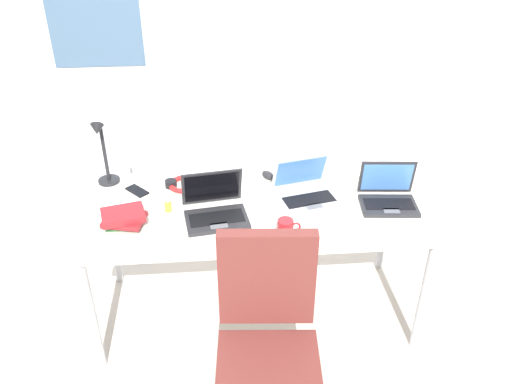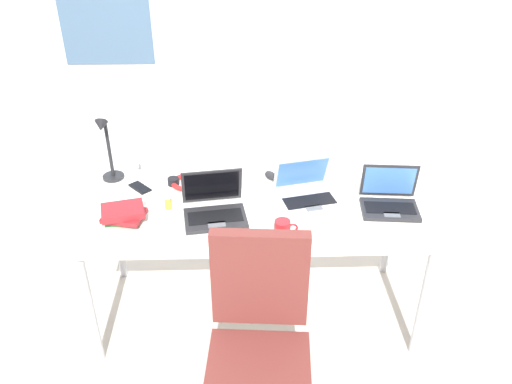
{
  "view_description": "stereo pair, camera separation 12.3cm",
  "coord_description": "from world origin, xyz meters",
  "px_view_note": "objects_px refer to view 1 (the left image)",
  "views": [
    {
      "loc": [
        -0.19,
        -2.29,
        2.22
      ],
      "look_at": [
        0.0,
        0.0,
        0.82
      ],
      "focal_mm": 36.88,
      "sensor_mm": 36.0,
      "label": 1
    },
    {
      "loc": [
        -0.07,
        -2.3,
        2.22
      ],
      "look_at": [
        0.0,
        0.0,
        0.82
      ],
      "focal_mm": 36.88,
      "sensor_mm": 36.0,
      "label": 2
    }
  ],
  "objects_px": {
    "laptop_mid_desk": "(388,197)",
    "cell_phone": "(137,191)",
    "desk_lamp": "(103,153)",
    "office_chair": "(268,362)",
    "coffee_mug": "(286,228)",
    "headphones": "(185,184)",
    "book_stack": "(124,218)",
    "laptop_center": "(215,209)",
    "computer_mouse": "(268,175)",
    "pill_bottle": "(168,204)",
    "laptop_near_lamp": "(306,192)"
  },
  "relations": [
    {
      "from": "laptop_mid_desk",
      "to": "cell_phone",
      "type": "height_order",
      "value": "laptop_mid_desk"
    },
    {
      "from": "desk_lamp",
      "to": "office_chair",
      "type": "distance_m",
      "value": 1.39
    },
    {
      "from": "laptop_mid_desk",
      "to": "coffee_mug",
      "type": "distance_m",
      "value": 0.61
    },
    {
      "from": "headphones",
      "to": "office_chair",
      "type": "distance_m",
      "value": 1.09
    },
    {
      "from": "desk_lamp",
      "to": "office_chair",
      "type": "relative_size",
      "value": 0.41
    },
    {
      "from": "headphones",
      "to": "book_stack",
      "type": "xyz_separation_m",
      "value": [
        -0.28,
        -0.35,
        0.03
      ]
    },
    {
      "from": "laptop_center",
      "to": "office_chair",
      "type": "relative_size",
      "value": 0.35
    },
    {
      "from": "cell_phone",
      "to": "coffee_mug",
      "type": "distance_m",
      "value": 0.89
    },
    {
      "from": "computer_mouse",
      "to": "office_chair",
      "type": "xyz_separation_m",
      "value": [
        -0.1,
        -1.02,
        -0.36
      ]
    },
    {
      "from": "cell_phone",
      "to": "pill_bottle",
      "type": "height_order",
      "value": "pill_bottle"
    },
    {
      "from": "desk_lamp",
      "to": "cell_phone",
      "type": "relative_size",
      "value": 2.94
    },
    {
      "from": "pill_bottle",
      "to": "coffee_mug",
      "type": "height_order",
      "value": "coffee_mug"
    },
    {
      "from": "cell_phone",
      "to": "book_stack",
      "type": "relative_size",
      "value": 0.58
    },
    {
      "from": "computer_mouse",
      "to": "book_stack",
      "type": "relative_size",
      "value": 0.41
    },
    {
      "from": "pill_bottle",
      "to": "book_stack",
      "type": "relative_size",
      "value": 0.34
    },
    {
      "from": "laptop_near_lamp",
      "to": "computer_mouse",
      "type": "relative_size",
      "value": 3.73
    },
    {
      "from": "cell_phone",
      "to": "office_chair",
      "type": "relative_size",
      "value": 0.14
    },
    {
      "from": "desk_lamp",
      "to": "laptop_center",
      "type": "relative_size",
      "value": 1.17
    },
    {
      "from": "laptop_center",
      "to": "laptop_mid_desk",
      "type": "xyz_separation_m",
      "value": [
        0.9,
        0.05,
        -0.0
      ]
    },
    {
      "from": "computer_mouse",
      "to": "book_stack",
      "type": "xyz_separation_m",
      "value": [
        -0.75,
        -0.41,
        0.03
      ]
    },
    {
      "from": "laptop_near_lamp",
      "to": "cell_phone",
      "type": "distance_m",
      "value": 0.91
    },
    {
      "from": "desk_lamp",
      "to": "laptop_near_lamp",
      "type": "xyz_separation_m",
      "value": [
        1.07,
        -0.24,
        -0.15
      ]
    },
    {
      "from": "desk_lamp",
      "to": "pill_bottle",
      "type": "bearing_deg",
      "value": -40.22
    },
    {
      "from": "desk_lamp",
      "to": "pill_bottle",
      "type": "xyz_separation_m",
      "value": [
        0.35,
        -0.29,
        -0.16
      ]
    },
    {
      "from": "laptop_near_lamp",
      "to": "cell_phone",
      "type": "bearing_deg",
      "value": 170.48
    },
    {
      "from": "desk_lamp",
      "to": "book_stack",
      "type": "height_order",
      "value": "desk_lamp"
    },
    {
      "from": "pill_bottle",
      "to": "book_stack",
      "type": "bearing_deg",
      "value": -152.15
    },
    {
      "from": "cell_phone",
      "to": "laptop_center",
      "type": "bearing_deg",
      "value": -76.11
    },
    {
      "from": "laptop_near_lamp",
      "to": "office_chair",
      "type": "bearing_deg",
      "value": -109.72
    },
    {
      "from": "pill_bottle",
      "to": "coffee_mug",
      "type": "bearing_deg",
      "value": -24.63
    },
    {
      "from": "laptop_mid_desk",
      "to": "office_chair",
      "type": "xyz_separation_m",
      "value": [
        -0.69,
        -0.69,
        -0.39
      ]
    },
    {
      "from": "computer_mouse",
      "to": "coffee_mug",
      "type": "distance_m",
      "value": 0.56
    },
    {
      "from": "computer_mouse",
      "to": "cell_phone",
      "type": "bearing_deg",
      "value": 162.77
    },
    {
      "from": "laptop_center",
      "to": "laptop_near_lamp",
      "type": "height_order",
      "value": "laptop_center"
    },
    {
      "from": "headphones",
      "to": "book_stack",
      "type": "height_order",
      "value": "book_stack"
    },
    {
      "from": "pill_bottle",
      "to": "office_chair",
      "type": "height_order",
      "value": "office_chair"
    },
    {
      "from": "laptop_mid_desk",
      "to": "headphones",
      "type": "distance_m",
      "value": 1.1
    },
    {
      "from": "cell_phone",
      "to": "desk_lamp",
      "type": "bearing_deg",
      "value": 110.11
    },
    {
      "from": "desk_lamp",
      "to": "coffee_mug",
      "type": "height_order",
      "value": "desk_lamp"
    },
    {
      "from": "laptop_center",
      "to": "coffee_mug",
      "type": "relative_size",
      "value": 3.02
    },
    {
      "from": "coffee_mug",
      "to": "office_chair",
      "type": "relative_size",
      "value": 0.12
    },
    {
      "from": "desk_lamp",
      "to": "headphones",
      "type": "xyz_separation_m",
      "value": [
        0.42,
        -0.05,
        -0.18
      ]
    },
    {
      "from": "headphones",
      "to": "office_chair",
      "type": "bearing_deg",
      "value": -69.02
    },
    {
      "from": "cell_phone",
      "to": "computer_mouse",
      "type": "bearing_deg",
      "value": -34.96
    },
    {
      "from": "laptop_mid_desk",
      "to": "coffee_mug",
      "type": "height_order",
      "value": "laptop_mid_desk"
    },
    {
      "from": "laptop_center",
      "to": "headphones",
      "type": "relative_size",
      "value": 1.59
    },
    {
      "from": "laptop_near_lamp",
      "to": "coffee_mug",
      "type": "height_order",
      "value": "laptop_near_lamp"
    },
    {
      "from": "desk_lamp",
      "to": "coffee_mug",
      "type": "xyz_separation_m",
      "value": [
        0.92,
        -0.56,
        -0.15
      ]
    },
    {
      "from": "office_chair",
      "to": "headphones",
      "type": "bearing_deg",
      "value": 110.98
    },
    {
      "from": "laptop_mid_desk",
      "to": "laptop_near_lamp",
      "type": "distance_m",
      "value": 0.42
    }
  ]
}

